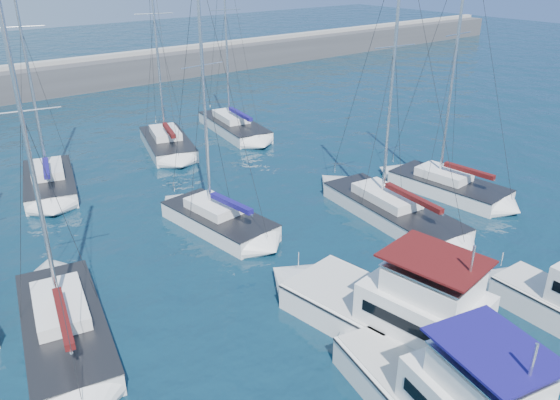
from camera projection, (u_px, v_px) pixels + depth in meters
ground at (400, 332)px, 22.52m from camera, size 220.00×220.00×0.00m
breakwater at (31, 86)px, 59.28m from camera, size 160.00×6.00×4.45m
motor_yacht_stbd_inner at (405, 319)px, 21.52m from camera, size 4.95×9.93×4.69m
sailboat_mid_b at (64, 327)px, 22.05m from camera, size 4.70×9.07×14.78m
sailboat_mid_c at (218, 220)px, 30.81m from camera, size 3.76×7.41×14.50m
sailboat_mid_d at (392, 210)px, 31.95m from camera, size 4.31×9.82×15.67m
sailboat_mid_e at (448, 186)px, 35.22m from camera, size 3.70×7.63×15.97m
sailboat_back_a at (49, 181)px, 35.87m from camera, size 4.92×8.12×16.48m
sailboat_back_b at (167, 143)px, 43.13m from camera, size 5.21×8.33×16.39m
sailboat_back_c at (234, 126)px, 47.35m from camera, size 4.44×9.26×16.11m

